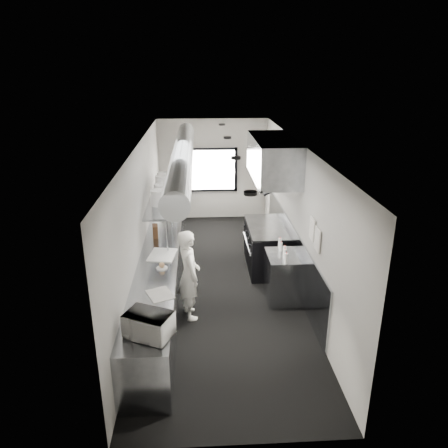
{
  "coord_description": "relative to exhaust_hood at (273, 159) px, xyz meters",
  "views": [
    {
      "loc": [
        -0.4,
        -7.81,
        4.19
      ],
      "look_at": [
        0.06,
        -0.2,
        1.35
      ],
      "focal_mm": 34.68,
      "sensor_mm": 36.0,
      "label": 1
    }
  ],
  "objects": [
    {
      "name": "range",
      "position": [
        -0.06,
        0.0,
        -1.92
      ],
      "size": [
        0.88,
        1.6,
        0.94
      ],
      "color": "black",
      "rests_on": "floor"
    },
    {
      "name": "knife_block",
      "position": [
        -2.39,
        -0.37,
        -1.37
      ],
      "size": [
        0.13,
        0.24,
        0.25
      ],
      "primitive_type": "cube",
      "rotation": [
        0.0,
        0.0,
        0.12
      ],
      "color": "brown",
      "rests_on": "prep_counter"
    },
    {
      "name": "deli_tub_b",
      "position": [
        -2.44,
        -3.32,
        -1.44
      ],
      "size": [
        0.16,
        0.16,
        0.09
      ],
      "primitive_type": "cylinder",
      "rotation": [
        0.0,
        0.0,
        -0.24
      ],
      "color": "#B1BDAE",
      "rests_on": "prep_counter"
    },
    {
      "name": "prep_counter",
      "position": [
        -2.25,
        -1.2,
        -1.94
      ],
      "size": [
        0.7,
        6.0,
        0.9
      ],
      "primitive_type": "cube",
      "color": "gray",
      "rests_on": "floor"
    },
    {
      "name": "bottle_station",
      "position": [
        0.05,
        -1.4,
        -1.94
      ],
      "size": [
        0.65,
        0.8,
        0.9
      ],
      "primitive_type": "cube",
      "color": "gray",
      "rests_on": "floor"
    },
    {
      "name": "squeeze_bottle_d",
      "position": [
        0.01,
        -1.21,
        -1.41
      ],
      "size": [
        0.07,
        0.07,
        0.17
      ],
      "primitive_type": "cylinder",
      "rotation": [
        0.0,
        0.0,
        0.19
      ],
      "color": "silver",
      "rests_on": "bottle_station"
    },
    {
      "name": "plate_stack_c",
      "position": [
        -2.3,
        0.55,
        -0.64
      ],
      "size": [
        0.31,
        0.31,
        0.36
      ],
      "primitive_type": "cylinder",
      "rotation": [
        0.0,
        0.0,
        -0.23
      ],
      "color": "white",
      "rests_on": "pass_shelf"
    },
    {
      "name": "wall_front",
      "position": [
        -1.1,
        -4.7,
        -0.99
      ],
      "size": [
        3.0,
        0.02,
        2.8
      ],
      "primitive_type": "cube",
      "color": "#AFAEA6",
      "rests_on": "floor"
    },
    {
      "name": "plate_stack_a",
      "position": [
        -2.3,
        -0.38,
        -0.66
      ],
      "size": [
        0.35,
        0.35,
        0.31
      ],
      "primitive_type": "cylinder",
      "rotation": [
        0.0,
        0.0,
        -0.38
      ],
      "color": "white",
      "rests_on": "pass_shelf"
    },
    {
      "name": "microwave",
      "position": [
        -2.17,
        -3.76,
        -1.33
      ],
      "size": [
        0.66,
        0.6,
        0.32
      ],
      "primitive_type": "imported",
      "rotation": [
        0.0,
        0.0,
        -0.43
      ],
      "color": "silver",
      "rests_on": "prep_counter"
    },
    {
      "name": "exhaust_hood",
      "position": [
        0.0,
        0.0,
        0.0
      ],
      "size": [
        0.81,
        2.2,
        0.88
      ],
      "color": "gray",
      "rests_on": "ceiling"
    },
    {
      "name": "newspaper",
      "position": [
        -2.12,
        -2.71,
        -1.49
      ],
      "size": [
        0.48,
        0.52,
        0.01
      ],
      "primitive_type": "cube",
      "rotation": [
        0.0,
        0.0,
        0.41
      ],
      "color": "white",
      "rests_on": "prep_counter"
    },
    {
      "name": "cutting_board",
      "position": [
        -2.19,
        -1.28,
        -1.48
      ],
      "size": [
        0.54,
        0.66,
        0.02
      ],
      "primitive_type": "cube",
      "rotation": [
        0.0,
        0.0,
        -0.15
      ],
      "color": "silver",
      "rests_on": "prep_counter"
    },
    {
      "name": "line_cook",
      "position": [
        -1.7,
        -1.88,
        -1.59
      ],
      "size": [
        0.53,
        0.67,
        1.61
      ],
      "primitive_type": "imported",
      "rotation": [
        0.0,
        0.0,
        1.86
      ],
      "color": "white",
      "rests_on": "floor"
    },
    {
      "name": "squeeze_bottle_b",
      "position": [
        0.02,
        -1.53,
        -1.4
      ],
      "size": [
        0.08,
        0.08,
        0.17
      ],
      "primitive_type": "cylinder",
      "rotation": [
        0.0,
        0.0,
        -0.43
      ],
      "color": "silver",
      "rests_on": "bottle_station"
    },
    {
      "name": "plate_stack_d",
      "position": [
        -2.31,
        0.93,
        -0.65
      ],
      "size": [
        0.29,
        0.29,
        0.35
      ],
      "primitive_type": "cylinder",
      "rotation": [
        0.0,
        0.0,
        0.36
      ],
      "color": "white",
      "rests_on": "pass_shelf"
    },
    {
      "name": "pass_shelf",
      "position": [
        -2.29,
        0.3,
        -0.86
      ],
      "size": [
        0.45,
        3.0,
        0.68
      ],
      "color": "gray",
      "rests_on": "prep_counter"
    },
    {
      "name": "ceiling",
      "position": [
        -1.1,
        -0.7,
        0.41
      ],
      "size": [
        3.0,
        8.0,
        0.01
      ],
      "primitive_type": "cube",
      "color": "silver",
      "rests_on": "wall_back"
    },
    {
      "name": "plate_stack_b",
      "position": [
        -2.31,
        0.15,
        -0.67
      ],
      "size": [
        0.29,
        0.29,
        0.29
      ],
      "primitive_type": "cylinder",
      "rotation": [
        0.0,
        0.0,
        -0.36
      ],
      "color": "white",
      "rests_on": "pass_shelf"
    },
    {
      "name": "small_plate",
      "position": [
        -2.15,
        -1.82,
        -1.48
      ],
      "size": [
        0.23,
        0.23,
        0.02
      ],
      "primitive_type": "cylinder",
      "rotation": [
        0.0,
        0.0,
        0.23
      ],
      "color": "white",
      "rests_on": "prep_counter"
    },
    {
      "name": "wall_back",
      "position": [
        -1.1,
        3.3,
        -0.99
      ],
      "size": [
        3.0,
        0.02,
        2.8
      ],
      "primitive_type": "cube",
      "color": "#AFAEA6",
      "rests_on": "floor"
    },
    {
      "name": "pastry",
      "position": [
        -2.15,
        -1.82,
        -1.43
      ],
      "size": [
        0.1,
        0.1,
        0.1
      ],
      "primitive_type": "sphere",
      "color": "tan",
      "rests_on": "small_plate"
    },
    {
      "name": "floor",
      "position": [
        -1.1,
        -0.7,
        -2.39
      ],
      "size": [
        3.0,
        8.0,
        0.01
      ],
      "primitive_type": "cube",
      "color": "black",
      "rests_on": "ground"
    },
    {
      "name": "squeeze_bottle_c",
      "position": [
        0.04,
        -1.39,
        -1.41
      ],
      "size": [
        0.07,
        0.07,
        0.17
      ],
      "primitive_type": "cylinder",
      "rotation": [
        0.0,
        0.0,
        -0.17
      ],
      "color": "silver",
      "rests_on": "bottle_station"
    },
    {
      "name": "far_work_table",
      "position": [
        -2.25,
        2.5,
        -1.94
      ],
      "size": [
        0.7,
        1.2,
        0.9
      ],
      "primitive_type": "cube",
      "color": "gray",
      "rests_on": "floor"
    },
    {
      "name": "notice_sheet_b",
      "position": [
        0.37,
        -2.25,
        -0.84
      ],
      "size": [
        0.02,
        0.28,
        0.38
      ],
      "primitive_type": "cube",
      "color": "silver",
      "rests_on": "wall_right"
    },
    {
      "name": "hvac_duct",
      "position": [
        -1.8,
        -0.3,
        0.16
      ],
      "size": [
        0.4,
        6.4,
        0.4
      ],
      "primitive_type": "cylinder",
      "rotation": [
        1.57,
        0.0,
        0.0
      ],
      "color": "#9CA1A4",
      "rests_on": "ceiling"
    },
    {
      "name": "squeeze_bottle_a",
      "position": [
        -0.0,
        -1.74,
        -1.4
      ],
      "size": [
        0.08,
        0.08,
        0.19
      ],
      "primitive_type": "cylinder",
      "rotation": [
        0.0,
        0.0,
        -0.33
      ],
      "color": "silver",
      "rests_on": "bottle_station"
    },
    {
      "name": "wall_left",
      "position": [
        -2.6,
        -0.7,
        -0.99
      ],
      "size": [
        0.02,
        8.0,
        2.8
      ],
      "primitive_type": "cube",
      "color": "#AFAEA6",
      "rests_on": "floor"
    },
    {
      "name": "wall_cladding",
      "position": [
        0.38,
        -0.4,
        -1.84
      ],
      "size": [
        0.03,
        5.5,
        1.1
      ],
      "primitive_type": "cube",
      "color": "gray",
      "rests_on": "wall_right"
    },
    {
      "name": "service_window",
      "position": [
        -1.1,
        3.26,
        -0.99
      ],
      "size": [
        1.36,
        0.05,
        1.25
      ],
      "color": "white",
      "rests_on": "wall_back"
    },
    {
      "name": "squeeze_bottle_e",
      "position": [
        0.01,
        -1.06,
        -1.39
      ],
      "size": [
        0.09,
        0.09,
        0.19
      ],
      "primitive_type": "cylinder",
      "rotation": [
        0.0,
        0.0,
        -0.41
      ],
      "color": "silver",
      "rests_on": "bottle_station"
    },
    {
      "name": "wall_right",
      "position": [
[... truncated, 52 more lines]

